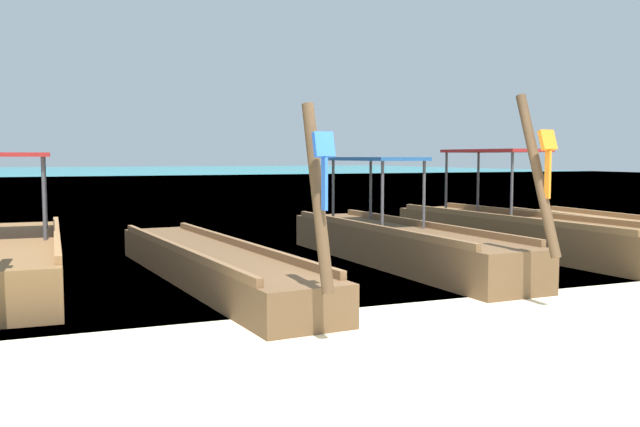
# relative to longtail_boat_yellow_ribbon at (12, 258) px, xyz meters

# --- Properties ---
(ground) EXTENTS (120.00, 120.00, 0.00)m
(ground) POSITION_rel_longtail_boat_yellow_ribbon_xyz_m (4.15, -4.61, -0.36)
(ground) COLOR beige
(sea_water) EXTENTS (120.00, 120.00, 0.00)m
(sea_water) POSITION_rel_longtail_boat_yellow_ribbon_xyz_m (4.15, 56.71, -0.35)
(sea_water) COLOR teal
(sea_water) RESTS_ON ground
(longtail_boat_yellow_ribbon) EXTENTS (1.39, 6.09, 2.63)m
(longtail_boat_yellow_ribbon) POSITION_rel_longtail_boat_yellow_ribbon_xyz_m (0.00, 0.00, 0.00)
(longtail_boat_yellow_ribbon) COLOR brown
(longtail_boat_yellow_ribbon) RESTS_ON ground
(longtail_boat_blue_ribbon) EXTENTS (1.59, 6.86, 2.30)m
(longtail_boat_blue_ribbon) POSITION_rel_longtail_boat_yellow_ribbon_xyz_m (2.58, -1.06, -0.10)
(longtail_boat_blue_ribbon) COLOR brown
(longtail_boat_blue_ribbon) RESTS_ON ground
(longtail_boat_orange_ribbon) EXTENTS (1.31, 6.69, 2.54)m
(longtail_boat_orange_ribbon) POSITION_rel_longtail_boat_yellow_ribbon_xyz_m (5.82, -0.63, -0.00)
(longtail_boat_orange_ribbon) COLOR brown
(longtail_boat_orange_ribbon) RESTS_ON ground
(longtail_boat_violet_ribbon) EXTENTS (1.60, 7.07, 2.90)m
(longtail_boat_violet_ribbon) POSITION_rel_longtail_boat_yellow_ribbon_xyz_m (8.66, -0.21, 0.01)
(longtail_boat_violet_ribbon) COLOR brown
(longtail_boat_violet_ribbon) RESTS_ON ground
(longtail_boat_green_ribbon) EXTENTS (1.62, 7.47, 2.70)m
(longtail_boat_green_ribbon) POSITION_rel_longtail_boat_yellow_ribbon_xyz_m (11.41, -0.06, -0.11)
(longtail_boat_green_ribbon) COLOR brown
(longtail_boat_green_ribbon) RESTS_ON ground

